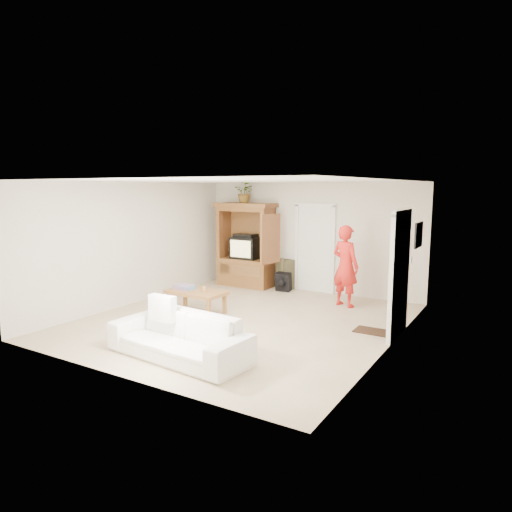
{
  "coord_description": "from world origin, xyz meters",
  "views": [
    {
      "loc": [
        4.5,
        -6.99,
        2.49
      ],
      "look_at": [
        -0.06,
        0.6,
        1.15
      ],
      "focal_mm": 32.0,
      "sensor_mm": 36.0,
      "label": 1
    }
  ],
  "objects_px": {
    "coffee_table": "(196,294)",
    "man": "(345,266)",
    "sofa": "(179,336)",
    "armoire": "(247,250)"
  },
  "relations": [
    {
      "from": "man",
      "to": "sofa",
      "type": "distance_m",
      "value": 4.25
    },
    {
      "from": "coffee_table",
      "to": "man",
      "type": "bearing_deg",
      "value": 42.11
    },
    {
      "from": "armoire",
      "to": "coffee_table",
      "type": "relative_size",
      "value": 1.74
    },
    {
      "from": "armoire",
      "to": "coffee_table",
      "type": "xyz_separation_m",
      "value": [
        0.47,
        -2.65,
        -0.52
      ]
    },
    {
      "from": "armoire",
      "to": "sofa",
      "type": "height_order",
      "value": "armoire"
    },
    {
      "from": "man",
      "to": "coffee_table",
      "type": "distance_m",
      "value": 3.14
    },
    {
      "from": "man",
      "to": "coffee_table",
      "type": "relative_size",
      "value": 1.42
    },
    {
      "from": "coffee_table",
      "to": "armoire",
      "type": "bearing_deg",
      "value": 102.04
    },
    {
      "from": "sofa",
      "to": "coffee_table",
      "type": "height_order",
      "value": "sofa"
    },
    {
      "from": "man",
      "to": "sofa",
      "type": "height_order",
      "value": "man"
    }
  ]
}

